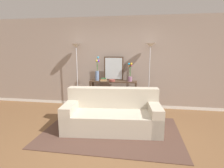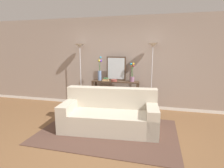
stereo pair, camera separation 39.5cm
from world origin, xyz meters
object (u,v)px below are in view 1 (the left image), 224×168
Objects in this scene: fruit_bowl at (112,80)px; book_row_under_console at (100,107)px; book_stack at (104,80)px; floor_lamp_left at (77,58)px; wall_mirror at (114,68)px; vase_tall_flowers at (97,72)px; floor_lamp_right at (150,58)px; vase_short_flowers at (130,74)px; couch at (112,115)px; console_table at (113,90)px.

fruit_bowl is 0.59× the size of book_row_under_console.
book_stack is 0.65× the size of book_row_under_console.
book_stack is at bearing -9.81° from floor_lamp_left.
wall_mirror is 0.99× the size of vase_tall_flowers.
wall_mirror is 4.04× the size of fruit_bowl.
floor_lamp_right is 2.76× the size of vase_tall_flowers.
vase_short_flowers is 0.77m from book_stack.
floor_lamp_left is 3.59× the size of vase_short_flowers.
floor_lamp_right reaches higher than book_row_under_console.
vase_short_flowers is (0.29, 1.34, 0.75)m from couch.
wall_mirror reaches higher than couch.
console_table is 0.42m from book_stack.
book_stack is (-1.28, -0.15, -0.61)m from floor_lamp_right.
wall_mirror reaches higher than fruit_bowl.
floor_lamp_right is 1.21m from fruit_bowl.
fruit_bowl is at bearing -170.75° from floor_lamp_right.
vase_short_flowers is at bearing -1.98° from floor_lamp_left.
console_table is at bearing 98.00° from couch.
floor_lamp_right is (1.01, 0.07, 0.92)m from console_table.
book_stack is at bearing -165.06° from console_table.
vase_tall_flowers is at bearing 168.42° from fruit_bowl.
wall_mirror is 0.45m from book_stack.
vase_tall_flowers is at bearing -177.10° from floor_lamp_right.
book_row_under_console is at bearing -161.55° from wall_mirror.
vase_short_flowers is (0.48, 0.02, 0.48)m from console_table.
floor_lamp_right reaches higher than wall_mirror.
book_stack reaches higher than book_row_under_console.
fruit_bowl is at bearing 99.46° from couch.
console_table is 1.37m from floor_lamp_right.
fruit_bowl is (-0.01, -0.22, -0.31)m from wall_mirror.
book_stack is at bearing -173.05° from vase_short_flowers.
vase_short_flowers is 1.83× the size of book_row_under_console.
book_row_under_console is (-0.39, 0.09, -0.83)m from fruit_bowl.
floor_lamp_right is (0.83, 1.39, 1.19)m from couch.
console_table is at bearing 14.94° from book_stack.
floor_lamp_right reaches higher than fruit_bowl.
floor_lamp_left is at bearing 173.97° from book_row_under_console.
couch is at bearing -120.72° from floor_lamp_right.
vase_short_flowers is at bearing 6.95° from book_stack.
book_stack reaches higher than fruit_bowl.
console_table is 1.44m from floor_lamp_left.
console_table is 0.68m from vase_short_flowers.
floor_lamp_right is 1.42m from book_stack.
book_row_under_console is at bearing 180.00° from console_table.
console_table is at bearing -85.19° from wall_mirror.
wall_mirror reaches higher than book_stack.
wall_mirror is 0.39m from fruit_bowl.
wall_mirror is (1.10, 0.06, -0.30)m from floor_lamp_left.
console_table is 1.96× the size of wall_mirror.
fruit_bowl is (-0.50, -0.11, -0.17)m from vase_short_flowers.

